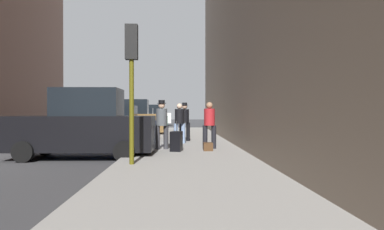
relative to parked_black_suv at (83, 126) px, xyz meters
name	(u,v)px	position (x,y,z in m)	size (l,w,h in m)	color
sidewalk	(188,157)	(3.35, -0.25, -0.96)	(4.00, 40.00, 0.15)	gray
parked_black_suv	(83,126)	(0.00, 0.00, 0.00)	(4.62, 2.11, 2.25)	black
parked_blue_sedan	(111,126)	(0.00, 5.01, -0.18)	(4.22, 2.09, 1.79)	navy
parked_bronze_suv	(129,119)	(0.00, 10.92, 0.00)	(4.62, 2.11, 2.25)	brown
parked_gray_coupe	(138,120)	(0.00, 16.48, -0.18)	(4.23, 2.11, 1.79)	slate
parked_dark_green_sedan	(145,119)	(0.00, 22.10, -0.18)	(4.27, 2.19, 1.79)	#193828
parked_white_van	(150,116)	(0.00, 28.15, 0.00)	(4.66, 2.18, 2.25)	silver
fire_hydrant	(152,133)	(1.80, 5.50, -0.54)	(0.42, 0.22, 0.70)	red
traffic_light	(132,63)	(1.85, -2.46, 1.73)	(0.32, 0.32, 3.60)	#514C0F
pedestrian_with_beanie	(162,122)	(2.45, 1.42, 0.10)	(0.53, 0.50, 1.78)	#333338
pedestrian_in_jeans	(180,121)	(3.11, 3.86, 0.07)	(0.52, 0.46, 1.71)	#728CB2
pedestrian_with_fedora	(185,120)	(3.35, 5.16, 0.10)	(0.51, 0.44, 1.78)	black
pedestrian_in_red_jacket	(209,123)	(4.20, 1.58, 0.07)	(0.51, 0.43, 1.71)	black
rolling_suitcase	(176,141)	(2.99, 0.72, -0.54)	(0.45, 0.61, 1.04)	black
duffel_bag	(208,147)	(4.09, 0.83, -0.74)	(0.32, 0.44, 0.28)	#472D19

